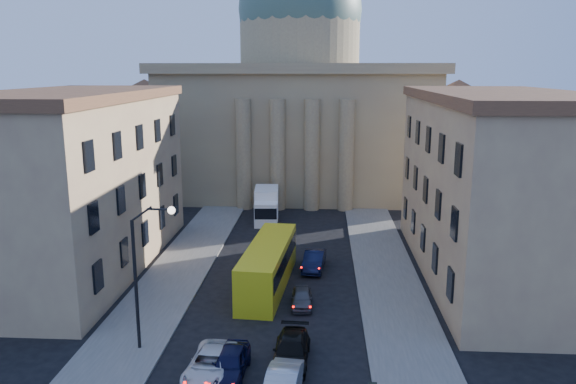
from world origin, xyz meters
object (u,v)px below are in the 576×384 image
object	(u,v)px
street_lamp	(144,266)
city_bus	(268,264)
box_truck	(266,206)
car_left_near	(230,363)

from	to	relation	value
street_lamp	city_bus	distance (m)	12.57
city_bus	box_truck	distance (m)	19.18
street_lamp	box_truck	bearing A→B (deg)	81.99
car_left_near	city_bus	distance (m)	12.99
street_lamp	box_truck	world-z (taller)	street_lamp
car_left_near	city_bus	world-z (taller)	city_bus
city_bus	street_lamp	bearing A→B (deg)	-116.11
street_lamp	box_truck	size ratio (longest dim) A/B	1.36
street_lamp	city_bus	size ratio (longest dim) A/B	0.73
street_lamp	car_left_near	world-z (taller)	street_lamp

